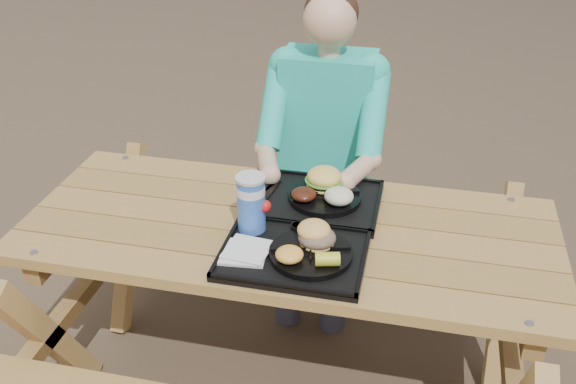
# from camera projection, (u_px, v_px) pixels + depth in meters

# --- Properties ---
(ground) EXTENTS (60.00, 60.00, 0.00)m
(ground) POSITION_uv_depth(u_px,v_px,m) (288.00, 383.00, 2.55)
(ground) COLOR #999999
(ground) RESTS_ON ground
(picnic_table) EXTENTS (1.80, 1.49, 0.75)m
(picnic_table) POSITION_uv_depth(u_px,v_px,m) (288.00, 310.00, 2.36)
(picnic_table) COLOR #999999
(picnic_table) RESTS_ON ground
(tray_near) EXTENTS (0.45, 0.35, 0.02)m
(tray_near) POSITION_uv_depth(u_px,v_px,m) (294.00, 255.00, 2.00)
(tray_near) COLOR black
(tray_near) RESTS_ON picnic_table
(tray_far) EXTENTS (0.45, 0.35, 0.02)m
(tray_far) POSITION_uv_depth(u_px,v_px,m) (316.00, 202.00, 2.28)
(tray_far) COLOR black
(tray_far) RESTS_ON picnic_table
(plate_near) EXTENTS (0.26, 0.26, 0.02)m
(plate_near) POSITION_uv_depth(u_px,v_px,m) (311.00, 253.00, 1.98)
(plate_near) COLOR black
(plate_near) RESTS_ON tray_near
(plate_far) EXTENTS (0.26, 0.26, 0.02)m
(plate_far) POSITION_uv_depth(u_px,v_px,m) (325.00, 197.00, 2.27)
(plate_far) COLOR black
(plate_far) RESTS_ON tray_far
(napkin_stack) EXTENTS (0.15, 0.15, 0.02)m
(napkin_stack) POSITION_uv_depth(u_px,v_px,m) (244.00, 252.00, 1.99)
(napkin_stack) COLOR silver
(napkin_stack) RESTS_ON tray_near
(soda_cup) EXTENTS (0.09, 0.09, 0.19)m
(soda_cup) POSITION_uv_depth(u_px,v_px,m) (251.00, 205.00, 2.07)
(soda_cup) COLOR #184CB4
(soda_cup) RESTS_ON tray_near
(condiment_bbq) EXTENTS (0.05, 0.05, 0.03)m
(condiment_bbq) POSITION_uv_depth(u_px,v_px,m) (298.00, 228.00, 2.09)
(condiment_bbq) COLOR black
(condiment_bbq) RESTS_ON tray_near
(condiment_mustard) EXTENTS (0.05, 0.05, 0.03)m
(condiment_mustard) POSITION_uv_depth(u_px,v_px,m) (321.00, 229.00, 2.09)
(condiment_mustard) COLOR gold
(condiment_mustard) RESTS_ON tray_near
(sandwich) EXTENTS (0.11, 0.11, 0.11)m
(sandwich) POSITION_uv_depth(u_px,v_px,m) (317.00, 228.00, 1.98)
(sandwich) COLOR #F7B357
(sandwich) RESTS_ON plate_near
(mac_cheese) EXTENTS (0.09, 0.09, 0.04)m
(mac_cheese) POSITION_uv_depth(u_px,v_px,m) (289.00, 254.00, 1.92)
(mac_cheese) COLOR #FFB843
(mac_cheese) RESTS_ON plate_near
(corn_cob) EXTENTS (0.09, 0.09, 0.04)m
(corn_cob) POSITION_uv_depth(u_px,v_px,m) (327.00, 259.00, 1.90)
(corn_cob) COLOR gold
(corn_cob) RESTS_ON plate_near
(cutlery_far) EXTENTS (0.05, 0.18, 0.01)m
(cutlery_far) POSITION_uv_depth(u_px,v_px,m) (268.00, 192.00, 2.32)
(cutlery_far) COLOR black
(cutlery_far) RESTS_ON tray_far
(burger) EXTENTS (0.13, 0.13, 0.11)m
(burger) POSITION_uv_depth(u_px,v_px,m) (324.00, 173.00, 2.29)
(burger) COLOR #F1CA55
(burger) RESTS_ON plate_far
(baked_beans) EXTENTS (0.09, 0.09, 0.04)m
(baked_beans) POSITION_uv_depth(u_px,v_px,m) (304.00, 194.00, 2.23)
(baked_beans) COLOR #41190D
(baked_beans) RESTS_ON plate_far
(potato_salad) EXTENTS (0.10, 0.10, 0.06)m
(potato_salad) POSITION_uv_depth(u_px,v_px,m) (339.00, 196.00, 2.20)
(potato_salad) COLOR beige
(potato_salad) RESTS_ON plate_far
(diner) EXTENTS (0.48, 0.84, 1.28)m
(diner) POSITION_uv_depth(u_px,v_px,m) (325.00, 164.00, 2.79)
(diner) COLOR #1BBAC1
(diner) RESTS_ON ground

